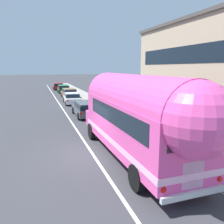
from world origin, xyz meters
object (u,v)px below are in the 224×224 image
object	(u,v)px
car_lead	(86,108)
car_fourth	(63,88)
painted_bus	(138,115)
car_second	(72,98)
car_fifth	(58,86)
car_third	(69,92)

from	to	relation	value
car_lead	car_fourth	xyz separation A→B (m)	(0.40, 21.69, 0.00)
painted_bus	car_fourth	bearing A→B (deg)	89.66
painted_bus	car_second	distance (m)	19.17
car_second	car_fourth	bearing A→B (deg)	88.10
painted_bus	car_fourth	distance (m)	32.79
car_lead	car_fifth	size ratio (longest dim) A/B	0.97
car_third	car_lead	bearing A→B (deg)	-91.66
car_third	car_fifth	size ratio (longest dim) A/B	0.97
car_second	car_third	xyz separation A→B (m)	(0.47, 6.30, 0.05)
car_lead	car_fourth	size ratio (longest dim) A/B	0.99
car_lead	car_second	distance (m)	8.04
car_third	car_fifth	xyz separation A→B (m)	(-0.33, 13.64, 0.00)
car_third	car_fourth	world-z (taller)	same
painted_bus	car_second	xyz separation A→B (m)	(-0.25, 19.11, -1.57)
painted_bus	car_second	size ratio (longest dim) A/B	2.53
painted_bus	car_fifth	size ratio (longest dim) A/B	2.42
painted_bus	car_fourth	size ratio (longest dim) A/B	2.46
car_third	car_fifth	bearing A→B (deg)	91.39
car_second	car_lead	bearing A→B (deg)	-89.65
car_second	car_fifth	bearing A→B (deg)	89.61
car_third	car_fifth	world-z (taller)	same
car_third	car_fourth	xyz separation A→B (m)	(-0.01, 7.35, 0.01)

